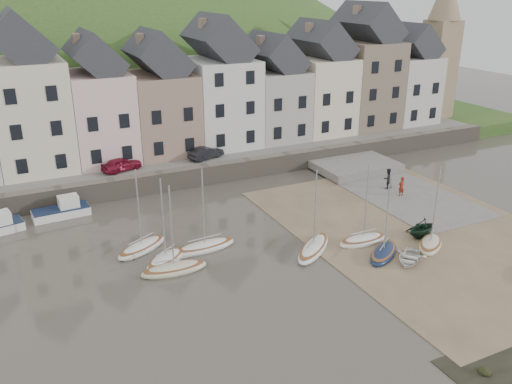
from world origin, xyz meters
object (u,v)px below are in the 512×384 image
sailboat_0 (142,247)px  car_right (206,153)px  rowboat_green (422,228)px  person_red (401,186)px  car_left (122,164)px  rowboat_white (409,258)px  person_dark (388,178)px

sailboat_0 → car_right: (10.05, 13.32, 1.94)m
rowboat_green → person_red: 8.16m
rowboat_green → car_right: 22.44m
person_red → rowboat_green: bearing=52.1°
car_left → rowboat_white: bearing=-164.7°
person_dark → car_left: (-21.69, 11.27, 1.17)m
person_dark → rowboat_white: bearing=56.0°
car_left → person_red: bearing=-137.9°
sailboat_0 → person_red: size_ratio=3.57×
rowboat_white → person_red: bearing=104.6°
sailboat_0 → car_left: size_ratio=1.70×
car_left → car_right: 8.29m
car_left → car_right: bearing=-106.2°
rowboat_white → rowboat_green: (3.40, 2.59, 0.44)m
car_left → rowboat_green: bearing=-155.6°
sailboat_0 → person_dark: 23.55m
rowboat_white → car_right: (-5.84, 22.99, 1.84)m
rowboat_green → car_right: bearing=-166.1°
sailboat_0 → car_left: sailboat_0 is taller
sailboat_0 → rowboat_green: sailboat_0 is taller
car_left → car_right: (8.29, 0.00, -0.03)m
person_red → car_left: (-21.56, 13.31, 1.23)m
sailboat_0 → person_red: 23.33m
rowboat_white → rowboat_green: rowboat_green is taller
person_dark → car_right: (-13.40, 11.27, 1.14)m
rowboat_green → person_dark: 10.04m
person_red → person_dark: 2.04m
rowboat_white → person_dark: 13.97m
person_dark → car_left: car_left is taller
rowboat_white → car_right: 23.79m
rowboat_green → person_red: (4.03, 7.10, 0.20)m
person_dark → car_right: 17.55m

